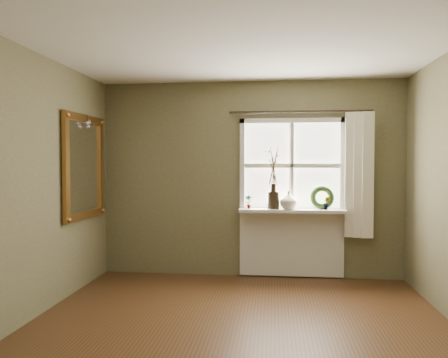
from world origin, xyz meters
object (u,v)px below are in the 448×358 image
wreath (322,200)px  gilt_mirror (84,167)px  dark_jug (273,200)px  cream_vase (289,200)px

wreath → gilt_mirror: size_ratio=0.24×
dark_jug → gilt_mirror: bearing=-164.6°
dark_jug → gilt_mirror: 2.40m
wreath → gilt_mirror: bearing=-167.5°
dark_jug → cream_vase: (0.20, 0.00, 0.00)m
dark_jug → wreath: size_ratio=0.75×
dark_jug → gilt_mirror: gilt_mirror is taller
wreath → dark_jug: bearing=-176.8°
gilt_mirror → wreath: bearing=13.0°
cream_vase → wreath: bearing=5.3°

